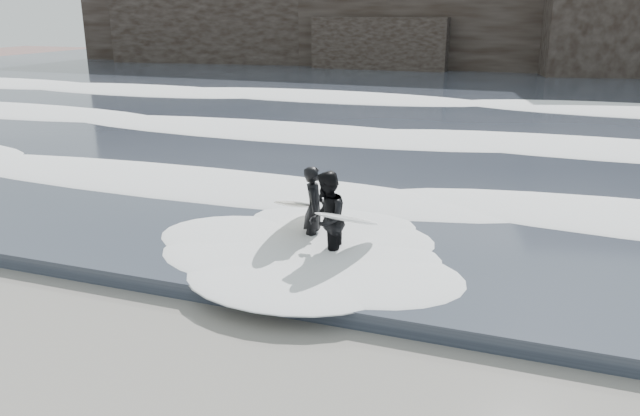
{
  "coord_description": "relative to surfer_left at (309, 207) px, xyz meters",
  "views": [
    {
      "loc": [
        4.01,
        -5.0,
        4.6
      ],
      "look_at": [
        0.18,
        5.55,
        1.0
      ],
      "focal_mm": 35.0,
      "sensor_mm": 36.0,
      "label": 1
    }
  ],
  "objects": [
    {
      "name": "surfer_left",
      "position": [
        0.0,
        0.0,
        0.0
      ],
      "size": [
        1.1,
        2.28,
        1.7
      ],
      "color": "black",
      "rests_on": "ground"
    },
    {
      "name": "surfer_right",
      "position": [
        0.67,
        -0.75,
        0.06
      ],
      "size": [
        1.38,
        1.96,
        1.82
      ],
      "color": "black",
      "rests_on": "ground"
    },
    {
      "name": "foam_near",
      "position": [
        0.19,
        3.07,
        -0.46
      ],
      "size": [
        60.0,
        3.2,
        0.2
      ],
      "primitive_type": "ellipsoid",
      "color": "white",
      "rests_on": "sea"
    },
    {
      "name": "sea",
      "position": [
        0.19,
        23.07,
        -0.71
      ],
      "size": [
        90.0,
        52.0,
        0.3
      ],
      "primitive_type": "cube",
      "color": "#2D333E",
      "rests_on": "ground"
    },
    {
      "name": "foam_far",
      "position": [
        0.19,
        19.07,
        -0.41
      ],
      "size": [
        60.0,
        4.8,
        0.3
      ],
      "primitive_type": "ellipsoid",
      "color": "white",
      "rests_on": "sea"
    },
    {
      "name": "foam_mid",
      "position": [
        0.19,
        10.07,
        -0.44
      ],
      "size": [
        60.0,
        4.0,
        0.24
      ],
      "primitive_type": "ellipsoid",
      "color": "white",
      "rests_on": "sea"
    },
    {
      "name": "headland",
      "position": [
        0.19,
        40.07,
        4.14
      ],
      "size": [
        70.0,
        9.0,
        10.0
      ],
      "primitive_type": "cube",
      "color": "black",
      "rests_on": "ground"
    }
  ]
}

